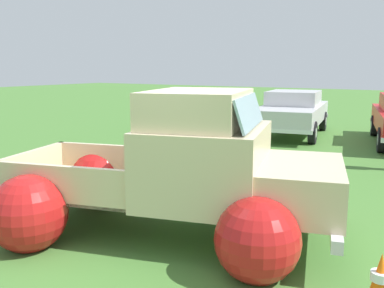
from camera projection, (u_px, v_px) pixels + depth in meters
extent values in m
plane|color=#477A33|center=(159.00, 232.00, 5.83)|extent=(80.00, 80.00, 0.00)
cylinder|color=black|center=(274.00, 196.00, 6.18)|extent=(0.79, 0.42, 0.76)
cylinder|color=silver|center=(274.00, 196.00, 6.18)|extent=(0.39, 0.32, 0.34)
cylinder|color=black|center=(258.00, 242.00, 4.53)|extent=(0.79, 0.42, 0.76)
cylinder|color=silver|center=(258.00, 242.00, 4.53)|extent=(0.39, 0.32, 0.34)
cylinder|color=black|center=(100.00, 181.00, 6.96)|extent=(0.79, 0.42, 0.76)
cylinder|color=silver|center=(100.00, 181.00, 6.96)|extent=(0.39, 0.32, 0.34)
cylinder|color=black|center=(31.00, 217.00, 5.31)|extent=(0.79, 0.42, 0.76)
cylinder|color=silver|center=(31.00, 217.00, 5.31)|extent=(0.39, 0.32, 0.34)
sphere|color=red|center=(101.00, 177.00, 6.99)|extent=(1.18, 1.18, 0.96)
sphere|color=red|center=(28.00, 213.00, 5.25)|extent=(1.18, 1.18, 0.96)
cube|color=olive|center=(95.00, 188.00, 5.99)|extent=(2.39, 2.04, 0.04)
cube|color=beige|center=(117.00, 161.00, 6.64)|extent=(2.00, 0.63, 0.50)
cube|color=beige|center=(64.00, 186.00, 5.26)|extent=(2.00, 0.63, 0.50)
cube|color=beige|center=(161.00, 177.00, 5.68)|extent=(0.49, 1.50, 0.50)
cube|color=beige|center=(33.00, 167.00, 6.23)|extent=(0.49, 1.50, 0.50)
cube|color=beige|center=(206.00, 163.00, 5.47)|extent=(1.86, 2.03, 0.95)
cube|color=beige|center=(198.00, 108.00, 5.37)|extent=(1.52, 1.79, 0.45)
cube|color=#8CADB7|center=(249.00, 111.00, 5.20)|extent=(0.54, 1.45, 0.38)
cube|color=beige|center=(289.00, 185.00, 5.21)|extent=(1.64, 1.90, 0.55)
sphere|color=red|center=(275.00, 192.00, 6.20)|extent=(1.13, 1.13, 0.92)
sphere|color=red|center=(257.00, 240.00, 4.50)|extent=(1.13, 1.13, 0.92)
cube|color=silver|center=(17.00, 186.00, 6.37)|extent=(0.65, 1.94, 0.14)
cube|color=silver|center=(334.00, 216.00, 5.12)|extent=(0.65, 1.94, 0.14)
sphere|color=red|center=(50.00, 163.00, 7.07)|extent=(0.14, 0.14, 0.11)
cylinder|color=black|center=(222.00, 128.00, 13.38)|extent=(0.36, 0.69, 0.66)
cylinder|color=silver|center=(222.00, 128.00, 13.38)|extent=(0.28, 0.34, 0.30)
cylinder|color=black|center=(170.00, 126.00, 13.89)|extent=(0.36, 0.69, 0.66)
cylinder|color=silver|center=(170.00, 126.00, 13.89)|extent=(0.28, 0.34, 0.30)
cylinder|color=black|center=(239.00, 118.00, 15.86)|extent=(0.36, 0.69, 0.66)
cylinder|color=silver|center=(239.00, 118.00, 15.86)|extent=(0.28, 0.34, 0.30)
cylinder|color=black|center=(194.00, 117.00, 16.38)|extent=(0.36, 0.69, 0.66)
cylinder|color=silver|center=(194.00, 117.00, 16.38)|extent=(0.28, 0.34, 0.30)
cube|color=silver|center=(207.00, 111.00, 14.81)|extent=(2.86, 4.47, 0.55)
cube|color=#8CADB7|center=(208.00, 96.00, 14.88)|extent=(2.02, 2.09, 0.45)
cube|color=silver|center=(221.00, 113.00, 16.76)|extent=(1.89, 0.59, 0.12)
cube|color=silver|center=(189.00, 126.00, 12.95)|extent=(1.89, 0.59, 0.12)
cylinder|color=black|center=(313.00, 133.00, 12.42)|extent=(0.31, 0.68, 0.66)
cylinder|color=silver|center=(313.00, 133.00, 12.42)|extent=(0.26, 0.33, 0.30)
cylinder|color=black|center=(256.00, 129.00, 13.05)|extent=(0.31, 0.68, 0.66)
cylinder|color=silver|center=(256.00, 129.00, 13.05)|extent=(0.26, 0.33, 0.30)
cylinder|color=black|center=(323.00, 121.00, 15.07)|extent=(0.31, 0.68, 0.66)
cylinder|color=silver|center=(323.00, 121.00, 15.07)|extent=(0.26, 0.33, 0.30)
cylinder|color=black|center=(275.00, 119.00, 15.70)|extent=(0.31, 0.68, 0.66)
cylinder|color=silver|center=(275.00, 119.00, 15.70)|extent=(0.26, 0.33, 0.30)
cube|color=silver|center=(292.00, 114.00, 13.99)|extent=(2.54, 4.79, 0.55)
cube|color=silver|center=(294.00, 98.00, 14.07)|extent=(1.86, 2.15, 0.45)
cube|color=silver|center=(302.00, 114.00, 16.07)|extent=(1.85, 0.41, 0.12)
cube|color=silver|center=(278.00, 131.00, 12.00)|extent=(1.85, 0.41, 0.12)
cylinder|color=black|center=(382.00, 140.00, 11.18)|extent=(0.34, 0.69, 0.66)
cylinder|color=silver|center=(382.00, 140.00, 11.18)|extent=(0.27, 0.34, 0.30)
cylinder|color=black|center=(374.00, 126.00, 13.93)|extent=(0.34, 0.69, 0.66)
cylinder|color=silver|center=(374.00, 126.00, 13.93)|extent=(0.27, 0.34, 0.30)
cube|color=black|center=(161.00, 173.00, 9.04)|extent=(0.36, 0.36, 0.03)
cone|color=orange|center=(161.00, 158.00, 8.98)|extent=(0.28, 0.28, 0.60)
cylinder|color=white|center=(161.00, 154.00, 8.96)|extent=(0.17, 0.17, 0.08)
cone|color=orange|center=(380.00, 286.00, 3.74)|extent=(0.28, 0.28, 0.60)
cylinder|color=white|center=(381.00, 276.00, 3.72)|extent=(0.17, 0.17, 0.08)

